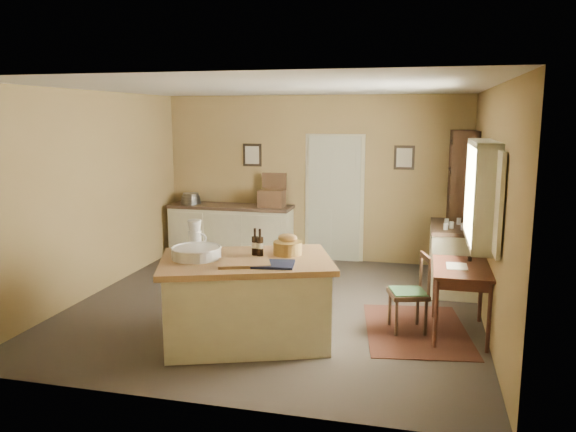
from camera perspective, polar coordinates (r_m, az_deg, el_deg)
name	(u,v)px	position (r m, az deg, el deg)	size (l,w,h in m)	color
ground	(275,306)	(7.18, -1.34, -9.14)	(5.00, 5.00, 0.00)	#4B4239
wall_back	(314,178)	(9.27, 2.64, 3.83)	(5.00, 0.10, 2.70)	#987C4C
wall_front	(193,246)	(4.52, -9.65, -3.06)	(5.00, 0.10, 2.70)	#987C4C
wall_left	(92,194)	(7.87, -19.26, 2.14)	(0.10, 5.00, 2.70)	#987C4C
wall_right	(490,208)	(6.66, 19.87, 0.72)	(0.10, 5.00, 2.70)	#987C4C
ceiling	(274,87)	(6.78, -1.44, 12.93)	(5.00, 5.00, 0.00)	silver
door	(334,197)	(9.21, 4.72, 1.92)	(0.97, 0.06, 2.11)	#B9BA9E
framed_prints	(326,156)	(9.17, 3.86, 6.07)	(2.82, 0.02, 0.38)	black
window	(486,193)	(6.43, 19.48, 2.23)	(0.25, 1.99, 1.12)	beige
work_island	(246,298)	(5.98, -4.31, -8.31)	(2.04, 1.67, 1.20)	beige
sideboard	(232,230)	(9.46, -5.76, -1.40)	(2.07, 0.59, 1.18)	beige
rug	(416,330)	(6.58, 12.89, -11.20)	(1.10, 1.60, 0.01)	#4C2619
writing_desk	(461,275)	(6.39, 17.18, -5.74)	(0.60, 0.98, 0.82)	#341911
desk_chair	(408,294)	(6.40, 12.09, -7.75)	(0.40, 0.40, 0.85)	black
right_cabinet	(453,257)	(8.05, 16.43, -4.02)	(0.63, 1.13, 0.99)	beige
shelving_unit	(464,205)	(8.66, 17.46, 1.10)	(0.37, 0.97, 2.16)	black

